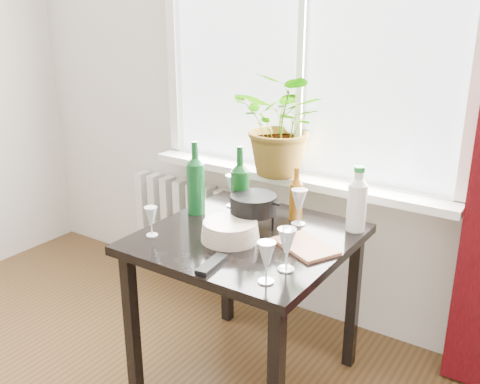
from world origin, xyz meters
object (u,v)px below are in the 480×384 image
Objects in this scene: cleaning_bottle at (357,198)px; cutting_board at (305,246)px; table at (247,254)px; wineglass_far_right at (266,262)px; radiator at (188,223)px; bottle_amber at (296,193)px; wineglass_front_right at (287,249)px; tv_remote at (212,264)px; wineglass_back_left at (233,190)px; wineglass_front_left at (151,221)px; wineglass_back_center at (299,207)px; wine_bottle_left at (196,177)px; potted_plant at (284,124)px; plate_stack at (230,231)px; wine_bottle_right at (240,184)px; fondue_pot at (253,212)px.

cleaning_bottle is 0.34m from cutting_board.
wineglass_far_right is at bearing -47.83° from table.
wineglass_far_right is (1.14, -0.95, 0.44)m from radiator.
wineglass_front_right is (0.21, -0.47, -0.04)m from bottle_amber.
tv_remote is (-0.23, -0.01, -0.07)m from wineglass_far_right.
wineglass_back_left is 0.58m from cutting_board.
wineglass_front_left is (-0.62, 0.08, -0.01)m from wineglass_far_right.
wineglass_front_right is at bearing -67.95° from wineglass_back_center.
wine_bottle_left is 1.37× the size of cutting_board.
wineglass_back_center is at bearing -22.36° from radiator.
wineglass_back_center is 0.26m from cutting_board.
table is 3.24× the size of cutting_board.
wineglass_far_right is 0.94× the size of wineglass_back_center.
wineglass_front_left is at bearing -156.80° from cutting_board.
potted_plant is 0.91m from wineglass_front_right.
wineglass_back_left is at bearing 80.51° from wineglass_front_left.
potted_plant is at bearing 99.67° from plate_stack.
table is 4.95× the size of wineglass_back_center.
wineglass_front_left is (0.52, -0.87, 0.43)m from radiator.
wineglass_back_center is 1.05× the size of wineglass_back_left.
wine_bottle_right is (0.23, 0.03, 0.00)m from wine_bottle_left.
wine_bottle_right is at bearing -142.09° from bottle_amber.
radiator is 3.21× the size of plate_stack.
cleaning_bottle reaches higher than tv_remote.
cleaning_bottle is 1.75× the size of tv_remote.
wineglass_back_left is at bearing 175.63° from wineglass_back_center.
plate_stack is 1.06× the size of fondue_pot.
potted_plant is 2.27× the size of fondue_pot.
cutting_board is (0.61, -0.06, -0.17)m from wine_bottle_left.
potted_plant is 0.48m from wine_bottle_right.
fondue_pot reaches higher than tv_remote.
wineglass_far_right is (0.63, -0.40, -0.10)m from wine_bottle_left.
bottle_amber is (0.43, 0.19, -0.05)m from wine_bottle_left.
tv_remote is at bearing -177.59° from wineglass_far_right.
wineglass_far_right is at bearing -71.31° from fondue_pot.
bottle_amber is 0.51m from wineglass_front_right.
plate_stack is (-0.33, 0.11, -0.05)m from wineglass_front_right.
fondue_pot reaches higher than plate_stack.
potted_plant is at bearing 129.35° from wineglass_back_center.
cutting_board is (0.60, 0.26, -0.06)m from wineglass_front_left.
table is at bearing -119.62° from wineglass_back_center.
potted_plant is at bearing 69.58° from wineglass_back_left.
wine_bottle_left reaches higher than wineglass_front_right.
potted_plant reaches higher than wineglass_front_left.
radiator is 1.48m from wineglass_front_right.
wineglass_front_left reaches higher than radiator.
cleaning_bottle reaches higher than table.
potted_plant is at bearing 104.19° from table.
potted_plant is 0.97m from tv_remote.
wine_bottle_left is 2.66× the size of wineglass_front_left.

